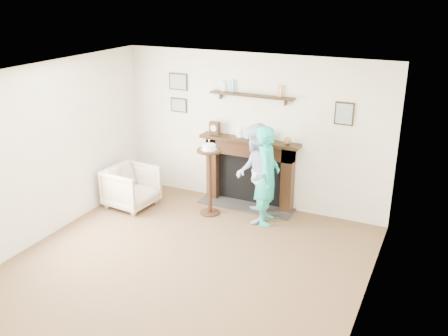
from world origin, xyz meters
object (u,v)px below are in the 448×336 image
at_px(man, 254,219).
at_px(pedestal_table, 209,169).
at_px(armchair, 133,206).
at_px(woman, 266,222).

distance_m(man, pedestal_table, 1.07).
xyz_separation_m(armchair, pedestal_table, (1.30, 0.30, 0.77)).
bearing_deg(woman, pedestal_table, 81.19).
relative_size(man, pedestal_table, 1.24).
height_order(armchair, man, man).
relative_size(armchair, woman, 0.48).
bearing_deg(armchair, pedestal_table, -71.41).
height_order(woman, pedestal_table, pedestal_table).
bearing_deg(man, armchair, -99.49).
bearing_deg(woman, armchair, 85.14).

